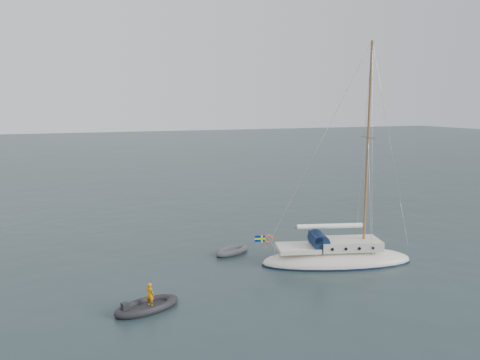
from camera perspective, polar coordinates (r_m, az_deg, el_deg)
name	(u,v)px	position (r m, az deg, el deg)	size (l,w,h in m)	color
ground	(269,256)	(31.85, 3.50, -9.21)	(300.00, 300.00, 0.00)	black
sailboat	(337,247)	(30.69, 11.78, -7.97)	(10.16, 3.04, 14.47)	beige
dinghy	(232,251)	(32.26, -0.98, -8.63)	(2.79, 1.26, 0.40)	#454549
rib	(147,306)	(24.39, -11.29, -14.78)	(3.45, 1.57, 1.36)	black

